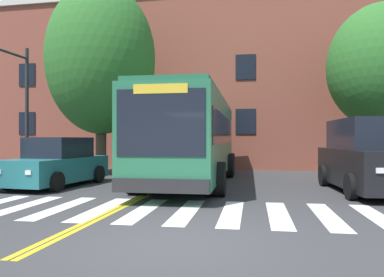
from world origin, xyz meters
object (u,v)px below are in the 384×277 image
at_px(car_black_far_lane, 367,158).
at_px(car_red_behind_bus, 239,149).
at_px(street_tree_curbside_large, 383,67).
at_px(traffic_light_far_corner, 5,86).
at_px(car_teal_near_lane, 58,164).
at_px(street_tree_curbside_small, 101,59).
at_px(city_bus, 193,137).

relative_size(car_black_far_lane, car_red_behind_bus, 1.12).
xyz_separation_m(car_black_far_lane, street_tree_curbside_large, (1.84, 4.61, 3.73)).
bearing_deg(traffic_light_far_corner, car_teal_near_lane, -23.77).
height_order(car_teal_near_lane, street_tree_curbside_small, street_tree_curbside_small).
xyz_separation_m(city_bus, car_teal_near_lane, (-4.68, -1.89, -0.99)).
distance_m(street_tree_curbside_large, street_tree_curbside_small, 12.86).
height_order(car_red_behind_bus, traffic_light_far_corner, traffic_light_far_corner).
bearing_deg(city_bus, street_tree_curbside_large, 21.11).
bearing_deg(traffic_light_far_corner, city_bus, 3.32).
bearing_deg(street_tree_curbside_small, car_teal_near_lane, -86.01).
distance_m(traffic_light_far_corner, street_tree_curbside_large, 16.17).
distance_m(car_teal_near_lane, street_tree_curbside_small, 6.52).
bearing_deg(city_bus, car_black_far_lane, -14.80).
xyz_separation_m(car_teal_near_lane, traffic_light_far_corner, (-3.24, 1.43, 3.13)).
xyz_separation_m(car_teal_near_lane, street_tree_curbside_small, (-0.31, 4.42, 4.78)).
xyz_separation_m(street_tree_curbside_large, street_tree_curbside_small, (-12.83, -0.49, 0.74)).
bearing_deg(city_bus, car_red_behind_bus, 82.67).
bearing_deg(car_black_far_lane, street_tree_curbside_small, 159.45).
bearing_deg(traffic_light_far_corner, car_black_far_lane, -4.62).
height_order(car_black_far_lane, car_red_behind_bus, car_black_far_lane).
bearing_deg(car_teal_near_lane, traffic_light_far_corner, 156.23).
bearing_deg(traffic_light_far_corner, street_tree_curbside_small, 45.57).
xyz_separation_m(city_bus, street_tree_curbside_small, (-4.99, 2.53, 3.78)).
height_order(car_teal_near_lane, car_red_behind_bus, car_red_behind_bus).
relative_size(city_bus, car_teal_near_lane, 2.37).
bearing_deg(car_teal_near_lane, street_tree_curbside_large, 21.43).
bearing_deg(city_bus, street_tree_curbside_small, 153.08).
relative_size(car_teal_near_lane, street_tree_curbside_small, 0.49).
xyz_separation_m(city_bus, traffic_light_far_corner, (-7.93, -0.46, 2.13)).
relative_size(city_bus, car_red_behind_bus, 2.28).
bearing_deg(car_red_behind_bus, street_tree_curbside_small, -132.00).
distance_m(car_red_behind_bus, street_tree_curbside_large, 9.95).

